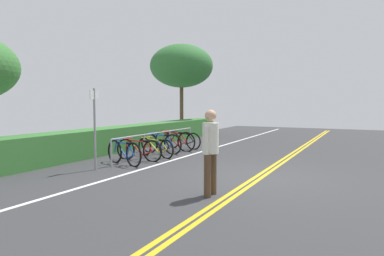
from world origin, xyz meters
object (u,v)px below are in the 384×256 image
Objects in this scene: bicycle_5 at (183,140)px; sign_post_near at (95,121)px; bicycle_1 at (139,150)px; bicycle_3 at (161,143)px; bike_rack at (158,138)px; bicycle_2 at (155,148)px; pedestrian at (210,146)px; tree_mid at (181,66)px; bicycle_0 at (124,153)px; bicycle_4 at (175,141)px.

sign_post_near is at bearing 179.63° from bicycle_5.
bicycle_3 reaches higher than bicycle_1.
bicycle_5 is at bearing 1.44° from bike_rack.
bicycle_1 reaches higher than bicycle_2.
bicycle_3 is at bearing 176.72° from bicycle_5.
bicycle_5 is (3.21, 0.12, -0.01)m from bicycle_1.
bicycle_5 is at bearing 4.59° from bicycle_2.
bike_rack is at bearing 42.32° from pedestrian.
bicycle_3 reaches higher than bicycle_2.
bicycle_5 reaches higher than bicycle_2.
tree_mid is at bearing 21.93° from bike_rack.
bicycle_0 is at bearing -162.01° from tree_mid.
bicycle_1 is 3.21m from bicycle_5.
pedestrian is at bearing -119.76° from bicycle_0.
pedestrian reaches higher than bicycle_2.
bicycle_5 is at bearing 2.22° from bicycle_0.
bicycle_5 is (1.53, -0.09, -0.03)m from bicycle_3.
bicycle_4 is at bearing -7.64° from bicycle_3.
bicycle_5 is (1.96, 0.05, -0.28)m from bike_rack.
bike_rack is at bearing -1.52° from sign_post_near.
bicycle_1 is 1.02× the size of bicycle_5.
bicycle_1 is at bearing 175.59° from bicycle_2.
sign_post_near reaches higher than bicycle_0.
bicycle_4 is (2.50, 0.10, 0.03)m from bicycle_1.
bicycle_0 is 0.97× the size of bicycle_5.
sign_post_near reaches higher than bicycle_5.
tree_mid is (10.34, 2.83, 2.50)m from sign_post_near.
bike_rack is 3.01× the size of bicycle_5.
bike_rack is 2.87× the size of bicycle_3.
bicycle_0 is 2.51m from bicycle_3.
bicycle_4 is at bearing -154.27° from tree_mid.
bicycle_1 is (0.82, 0.04, -0.01)m from bicycle_0.
bicycle_2 is at bearing -161.25° from bicycle_3.
sign_post_near is at bearing 169.55° from bicycle_0.
bicycle_4 is at bearing 2.31° from bicycle_0.
pedestrian is (-3.81, -3.67, 0.67)m from bicycle_2.
bicycle_3 is at bearing 40.54° from pedestrian.
tree_mid reaches higher than bike_rack.
bike_rack reaches higher than bicycle_4.
bike_rack is 1.27m from bicycle_4.
bicycle_4 is 0.71m from bicycle_5.
bicycle_2 is 2.91m from sign_post_near.
bicycle_4 reaches higher than bicycle_2.
bicycle_4 is 4.45m from sign_post_near.
bicycle_0 reaches higher than bicycle_5.
tree_mid reaches higher than bicycle_0.
bicycle_4 is (3.32, 0.13, 0.02)m from bicycle_0.
bicycle_0 is at bearing 178.93° from bicycle_2.
sign_post_near is (-4.34, 0.06, 0.97)m from bicycle_4.
bicycle_3 is at bearing 18.75° from bicycle_2.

